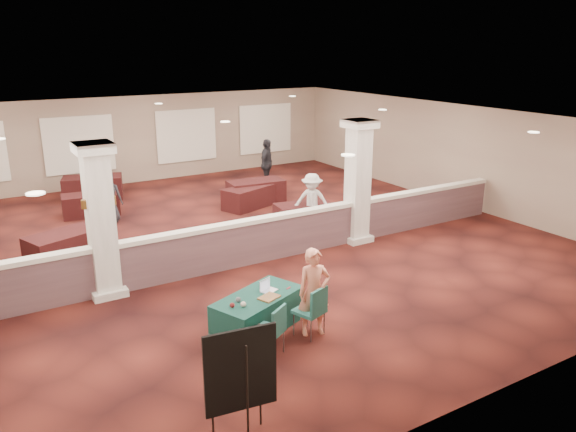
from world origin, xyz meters
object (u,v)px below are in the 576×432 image
easel_board (241,371)px  woman (314,292)px  far_table_front_center (249,197)px  attendee_c (267,164)px  conf_chair_side (273,327)px  near_table (258,312)px  conf_chair_main (313,307)px  far_table_back_center (93,188)px  attendee_d (108,196)px  far_table_front_right (303,215)px  far_table_front_left (67,247)px  attendee_b (312,201)px  far_table_back_right (256,191)px

easel_board → woman: bearing=46.2°
far_table_front_center → attendee_c: (1.67, 1.80, 0.56)m
conf_chair_side → woman: 1.08m
near_table → attendee_c: 10.38m
near_table → conf_chair_main: (0.71, -0.74, 0.23)m
far_table_back_center → attendee_d: attendee_d is taller
conf_chair_side → far_table_front_right: bearing=22.5°
woman → far_table_back_center: (-1.27, 11.48, -0.43)m
far_table_front_left → attendee_b: 6.51m
near_table → far_table_front_center: bearing=42.0°
near_table → far_table_front_right: near_table is taller
conf_chair_main → attendee_b: attendee_b is taller
easel_board → woman: easel_board is taller
far_table_back_right → far_table_front_center: bearing=-139.0°
conf_chair_side → far_table_front_right: (4.23, 5.68, -0.21)m
attendee_c → attendee_b: bearing=-147.0°
woman → far_table_front_right: size_ratio=1.01×
attendee_b → conf_chair_main: bearing=-83.7°
near_table → woman: (0.77, -0.67, 0.48)m
attendee_d → far_table_back_center: bearing=-64.9°
easel_board → far_table_front_right: easel_board is taller
woman → far_table_front_left: size_ratio=0.91×
far_table_back_center → attendee_b: (4.58, -6.39, 0.40)m
attendee_c → far_table_front_right: bearing=-148.9°
conf_chair_side → far_table_front_left: 6.64m
near_table → conf_chair_side: (-0.23, -0.96, 0.21)m
far_table_front_right → attendee_d: attendee_d is taller
far_table_back_center → woman: bearing=-83.7°
far_table_front_left → attendee_b: (6.43, -0.92, 0.43)m
woman → attendee_c: 10.60m
easel_board → far_table_front_center: 11.04m
far_table_front_right → attendee_c: 4.45m
easel_board → far_table_front_right: bearing=60.1°
near_table → attendee_b: attendee_b is taller
woman → attendee_d: woman is taller
easel_board → attendee_c: bearing=67.3°
woman → attendee_c: size_ratio=0.90×
woman → attendee_d: (-1.45, 8.59, -0.03)m
conf_chair_main → far_table_back_right: conf_chair_main is taller
attendee_b → attendee_c: size_ratio=0.88×
easel_board → far_table_back_right: 11.66m
near_table → woman: 1.13m
near_table → far_table_back_right: 8.61m
far_table_front_right → attendee_c: attendee_c is taller
easel_board → far_table_back_center: 13.45m
far_table_front_right → attendee_d: bearing=145.6°
far_table_front_center → far_table_front_right: bearing=-78.5°
conf_chair_main → far_table_front_center: 8.41m
conf_chair_main → woman: bearing=31.7°
attendee_b → attendee_c: bearing=116.0°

